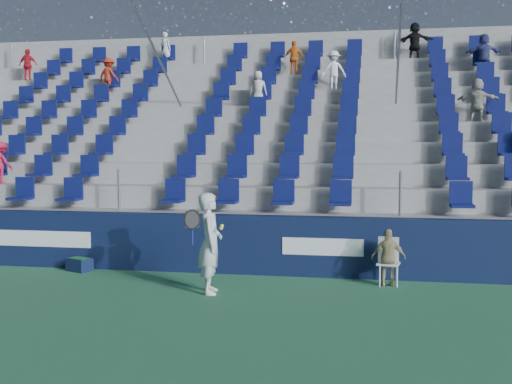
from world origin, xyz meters
TOP-DOWN VIEW (x-y plane):
  - ground at (0.00, 0.00)m, footprint 70.00×70.00m
  - sponsor_wall at (0.00, 3.15)m, footprint 24.00×0.32m
  - grandstand at (0.00, 8.24)m, footprint 24.00×8.17m
  - tennis_player at (-0.34, 1.30)m, footprint 0.69×0.73m
  - line_judge_chair at (2.77, 2.64)m, footprint 0.45×0.46m
  - line_judge at (2.77, 2.50)m, footprint 0.63×0.28m
  - ball_bin at (-3.54, 2.75)m, footprint 0.59×0.50m

SIDE VIEW (x-z plane):
  - ground at x=0.00m, z-range 0.00..0.00m
  - ball_bin at x=-3.54m, z-range 0.01..0.29m
  - line_judge_chair at x=2.77m, z-range 0.06..0.95m
  - line_judge at x=2.77m, z-range 0.00..1.07m
  - sponsor_wall at x=0.00m, z-range 0.00..1.20m
  - tennis_player at x=-0.34m, z-range 0.00..1.79m
  - grandstand at x=0.00m, z-range -1.18..5.45m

